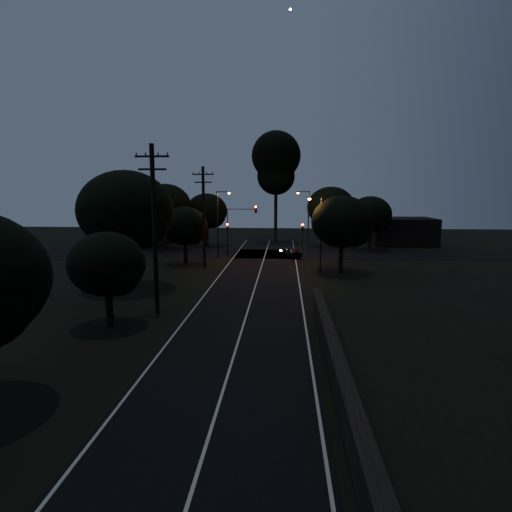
{
  "coord_description": "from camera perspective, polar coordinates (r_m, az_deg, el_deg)",
  "views": [
    {
      "loc": [
        2.44,
        -12.14,
        8.08
      ],
      "look_at": [
        0.0,
        24.0,
        2.5
      ],
      "focal_mm": 30.0,
      "sensor_mm": 36.0,
      "label": 1
    }
  ],
  "objects": [
    {
      "name": "signal_mast",
      "position": [
        52.54,
        -2.0,
        4.67
      ],
      "size": [
        3.7,
        0.35,
        6.25
      ],
      "color": "black",
      "rests_on": "ground"
    },
    {
      "name": "tree_left_c",
      "position": [
        36.31,
        -16.64,
        5.56
      ],
      "size": [
        7.69,
        7.69,
        9.71
      ],
      "color": "black",
      "rests_on": "ground"
    },
    {
      "name": "tree_far_w",
      "position": [
        60.26,
        -11.8,
        6.44
      ],
      "size": [
        7.04,
        7.04,
        8.98
      ],
      "color": "black",
      "rests_on": "ground"
    },
    {
      "name": "utility_pole_mid",
      "position": [
        28.52,
        -13.4,
        3.81
      ],
      "size": [
        2.2,
        0.3,
        11.0
      ],
      "color": "black",
      "rests_on": "ground"
    },
    {
      "name": "road_surface",
      "position": [
        44.07,
        0.62,
        -1.79
      ],
      "size": [
        60.0,
        70.0,
        0.03
      ],
      "color": "black",
      "rests_on": "ground"
    },
    {
      "name": "retaining_wall",
      "position": [
        17.69,
        21.86,
        -16.86
      ],
      "size": [
        6.93,
        26.0,
        1.6
      ],
      "color": "black",
      "rests_on": "ground"
    },
    {
      "name": "ground",
      "position": [
        14.79,
        -6.9,
        -24.43
      ],
      "size": [
        160.0,
        160.0,
        0.0
      ],
      "primitive_type": "plane",
      "color": "black"
    },
    {
      "name": "signal_left",
      "position": [
        52.86,
        -3.82,
        3.04
      ],
      "size": [
        0.28,
        0.35,
        4.1
      ],
      "color": "black",
      "rests_on": "ground"
    },
    {
      "name": "signal_right",
      "position": [
        52.44,
        6.21,
        2.97
      ],
      "size": [
        0.28,
        0.35,
        4.1
      ],
      "color": "black",
      "rests_on": "ground"
    },
    {
      "name": "tree_left_b",
      "position": [
        26.52,
        -19.01,
        -1.26
      ],
      "size": [
        4.48,
        4.48,
        5.69
      ],
      "color": "black",
      "rests_on": "ground"
    },
    {
      "name": "tree_far_e",
      "position": [
        60.28,
        15.18,
        5.27
      ],
      "size": [
        5.76,
        5.76,
        7.31
      ],
      "color": "black",
      "rests_on": "ground"
    },
    {
      "name": "tree_right_a",
      "position": [
        42.53,
        11.68,
        4.32
      ],
      "size": [
        5.97,
        5.97,
        7.6
      ],
      "color": "black",
      "rests_on": "ground"
    },
    {
      "name": "streetlight_c",
      "position": [
        42.44,
        8.44,
        3.62
      ],
      "size": [
        1.46,
        0.26,
        7.5
      ],
      "color": "black",
      "rests_on": "ground"
    },
    {
      "name": "tree_left_d",
      "position": [
        47.45,
        -9.28,
        3.83
      ],
      "size": [
        4.99,
        4.99,
        6.33
      ],
      "color": "black",
      "rests_on": "ground"
    },
    {
      "name": "tree_far_ne",
      "position": [
        62.43,
        10.18,
        6.32
      ],
      "size": [
        6.8,
        6.8,
        8.61
      ],
      "color": "black",
      "rests_on": "ground"
    },
    {
      "name": "building_left",
      "position": [
        68.21,
        -15.39,
        3.5
      ],
      "size": [
        10.0,
        8.0,
        4.4
      ],
      "primitive_type": "cube",
      "color": "black",
      "rests_on": "ground"
    },
    {
      "name": "building_right",
      "position": [
        67.74,
        18.9,
        3.14
      ],
      "size": [
        9.0,
        7.0,
        4.0
      ],
      "primitive_type": "cube",
      "color": "black",
      "rests_on": "ground"
    },
    {
      "name": "car",
      "position": [
        52.13,
        4.66,
        0.5
      ],
      "size": [
        2.77,
        3.93,
        1.24
      ],
      "primitive_type": "imported",
      "rotation": [
        0.0,
        0.0,
        3.54
      ],
      "color": "black",
      "rests_on": "ground"
    },
    {
      "name": "tree_far_nw",
      "position": [
        63.1,
        -6.42,
        5.86
      ],
      "size": [
        6.04,
        6.04,
        7.65
      ],
      "color": "black",
      "rests_on": "ground"
    },
    {
      "name": "utility_pole_far",
      "position": [
        45.01,
        -6.98,
        5.39
      ],
      "size": [
        2.2,
        0.3,
        10.5
      ],
      "color": "black",
      "rests_on": "ground"
    },
    {
      "name": "streetlight_a",
      "position": [
        50.85,
        -4.93,
        4.84
      ],
      "size": [
        1.66,
        0.26,
        8.0
      ],
      "color": "black",
      "rests_on": "ground"
    },
    {
      "name": "streetlight_b",
      "position": [
        56.32,
        6.8,
        5.19
      ],
      "size": [
        1.66,
        0.26,
        8.0
      ],
      "color": "black",
      "rests_on": "ground"
    },
    {
      "name": "tall_pine",
      "position": [
        67.29,
        2.69,
        12.38
      ],
      "size": [
        7.53,
        7.53,
        17.1
      ],
      "color": "black",
      "rests_on": "ground"
    }
  ]
}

